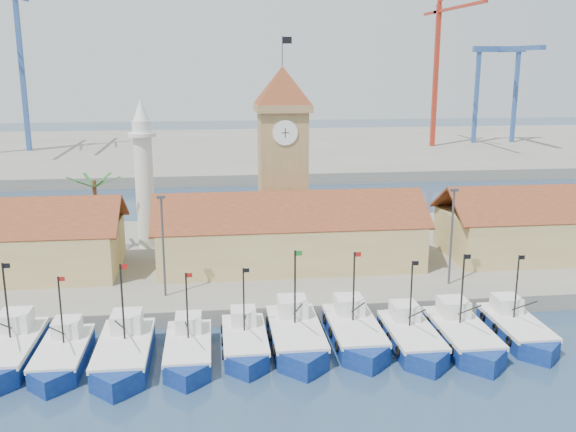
{
  "coord_description": "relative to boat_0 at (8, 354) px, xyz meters",
  "views": [
    {
      "loc": [
        -7.58,
        -42.36,
        21.68
      ],
      "look_at": [
        -0.36,
        18.0,
        6.97
      ],
      "focal_mm": 40.0,
      "sensor_mm": 36.0,
      "label": 1
    }
  ],
  "objects": [
    {
      "name": "boat_4",
      "position": [
        17.4,
        -0.12,
        -0.11
      ],
      "size": [
        3.31,
        9.08,
        6.87
      ],
      "color": "navy",
      "rests_on": "ground"
    },
    {
      "name": "lamp_posts",
      "position": [
        23.37,
        8.98,
        5.66
      ],
      "size": [
        80.7,
        0.25,
        9.03
      ],
      "color": "#3F3F44",
      "rests_on": "quay"
    },
    {
      "name": "palm_tree",
      "position": [
        2.87,
        22.98,
        5.43
      ],
      "size": [
        5.6,
        5.03,
        8.39
      ],
      "color": "brown",
      "rests_on": "quay"
    },
    {
      "name": "minaret",
      "position": [
        7.87,
        24.98,
        8.91
      ],
      "size": [
        3.0,
        3.0,
        16.3
      ],
      "color": "silver",
      "rests_on": "quay"
    },
    {
      "name": "ground",
      "position": [
        22.87,
        -3.02,
        -0.82
      ],
      "size": [
        400.0,
        400.0,
        0.0
      ],
      "primitive_type": "plane",
      "color": "#1D2F4E",
      "rests_on": "ground"
    },
    {
      "name": "boat_2",
      "position": [
        8.49,
        -1.22,
        -0.0
      ],
      "size": [
        3.82,
        10.46,
        7.91
      ],
      "color": "navy",
      "rests_on": "ground"
    },
    {
      "name": "crane_blue_near",
      "position": [
        -25.7,
        103.65,
        24.02
      ],
      "size": [
        1.0,
        32.02,
        41.24
      ],
      "color": "#315598",
      "rests_on": "terminal"
    },
    {
      "name": "crane_red_right",
      "position": [
        67.53,
        99.95,
        22.9
      ],
      "size": [
        1.0,
        35.94,
        38.71
      ],
      "color": "#AB2B1A",
      "rests_on": "terminal"
    },
    {
      "name": "hall_center",
      "position": [
        22.87,
        16.98,
        3.17
      ],
      "size": [
        27.04,
        10.13,
        7.61
      ],
      "color": "#CBBF6F",
      "rests_on": "quay"
    },
    {
      "name": "boat_0",
      "position": [
        0.0,
        0.0,
        0.0
      ],
      "size": [
        3.82,
        10.46,
        7.91
      ],
      "color": "navy",
      "rests_on": "ground"
    },
    {
      "name": "quay",
      "position": [
        22.87,
        20.98,
        -0.07
      ],
      "size": [
        140.0,
        32.0,
        1.5
      ],
      "primitive_type": "cube",
      "color": "gray",
      "rests_on": "ground"
    },
    {
      "name": "boat_6",
      "position": [
        26.07,
        0.32,
        -0.02
      ],
      "size": [
        3.72,
        10.2,
        7.72
      ],
      "color": "navy",
      "rests_on": "ground"
    },
    {
      "name": "boat_7",
      "position": [
        30.29,
        -1.02,
        -0.07
      ],
      "size": [
        3.5,
        9.58,
        7.25
      ],
      "color": "navy",
      "rests_on": "ground"
    },
    {
      "name": "boat_3",
      "position": [
        13.14,
        -1.09,
        -0.1
      ],
      "size": [
        3.37,
        9.23,
        6.99
      ],
      "color": "navy",
      "rests_on": "ground"
    },
    {
      "name": "clock_tower",
      "position": [
        22.87,
        22.98,
        11.14
      ],
      "size": [
        5.8,
        5.8,
        22.7
      ],
      "color": "tan",
      "rests_on": "quay"
    },
    {
      "name": "gantry",
      "position": [
        84.87,
        103.63,
        19.22
      ],
      "size": [
        13.0,
        22.0,
        23.2
      ],
      "color": "#315598",
      "rests_on": "terminal"
    },
    {
      "name": "boat_9",
      "position": [
        39.18,
        -0.35,
        -0.08
      ],
      "size": [
        3.46,
        9.47,
        7.17
      ],
      "color": "navy",
      "rests_on": "ground"
    },
    {
      "name": "terminal",
      "position": [
        22.87,
        106.98,
        0.18
      ],
      "size": [
        240.0,
        80.0,
        2.0
      ],
      "primitive_type": "cube",
      "color": "gray",
      "rests_on": "ground"
    },
    {
      "name": "boat_8",
      "position": [
        34.34,
        -1.17,
        -0.02
      ],
      "size": [
        3.71,
        10.15,
        7.68
      ],
      "color": "navy",
      "rests_on": "ground"
    },
    {
      "name": "boat_5",
      "position": [
        21.4,
        0.18,
        0.01
      ],
      "size": [
        3.88,
        10.62,
        8.04
      ],
      "color": "navy",
      "rests_on": "ground"
    },
    {
      "name": "boat_1",
      "position": [
        4.04,
        -0.84,
        -0.1
      ],
      "size": [
        3.37,
        9.23,
        6.99
      ],
      "color": "navy",
      "rests_on": "ground"
    }
  ]
}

